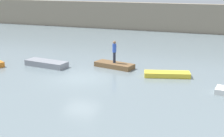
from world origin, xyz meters
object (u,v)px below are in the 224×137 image
rowboat_brown (114,65)px  person_blue_shirt (114,51)px  rowboat_grey (46,64)px  rowboat_yellow (167,74)px

rowboat_brown → person_blue_shirt: bearing=0.0°
rowboat_grey → rowboat_brown: 5.68m
rowboat_brown → person_blue_shirt: 1.23m
rowboat_grey → rowboat_yellow: bearing=10.2°
rowboat_brown → person_blue_shirt: (0.00, 0.00, 1.23)m
rowboat_yellow → person_blue_shirt: 4.87m
rowboat_yellow → rowboat_brown: bearing=151.0°
person_blue_shirt → rowboat_brown: bearing=0.0°
rowboat_yellow → person_blue_shirt: size_ratio=1.84×
rowboat_grey → rowboat_brown: (5.47, 1.56, -0.04)m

